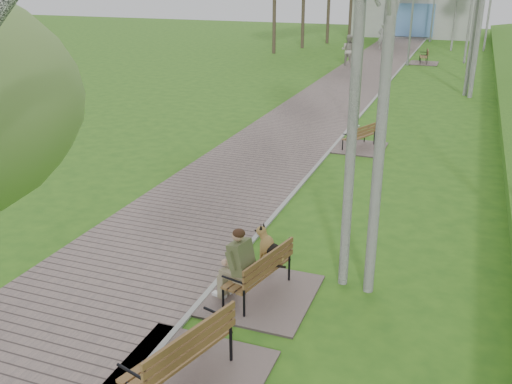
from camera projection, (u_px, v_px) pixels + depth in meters
The scene contains 12 objects.
walkway at pixel (325, 105), 24.02m from camera, with size 3.50×67.00×0.04m, color #6E5D59.
kerb at pixel (367, 108), 23.45m from camera, with size 0.10×67.00×0.05m, color #999993.
building_north at pixel (413, 12), 48.95m from camera, with size 10.00×5.20×4.00m.
bench_main at pixel (254, 274), 9.77m from camera, with size 1.82×2.03×1.59m.
bench_second at pixel (180, 371), 7.71m from camera, with size 2.06×2.29×1.27m.
bench_third at pixel (359, 143), 18.14m from camera, with size 1.57×1.75×0.96m.
bench_far at pixel (423, 60), 34.74m from camera, with size 1.69×1.87×1.04m.
lamp_post_second at pixel (361, 56), 18.73m from camera, with size 0.22×0.22×5.76m.
lamp_post_third at pixel (411, 24), 33.31m from camera, with size 0.20×0.20×5.10m.
lamp_post_far at pixel (434, 8), 44.59m from camera, with size 0.21×0.21×5.56m.
pedestrian_near at pixel (382, 36), 40.77m from camera, with size 0.66×0.43×1.81m, color beige.
pedestrian_far at pixel (348, 50), 33.57m from camera, with size 0.88×0.69×1.81m, color #9D9789.
Camera 1 is at (3.84, -1.74, 5.30)m, focal length 40.00 mm.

